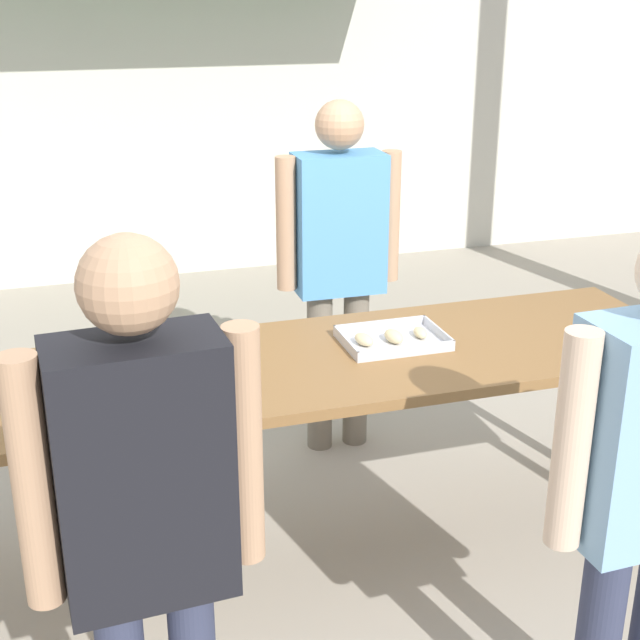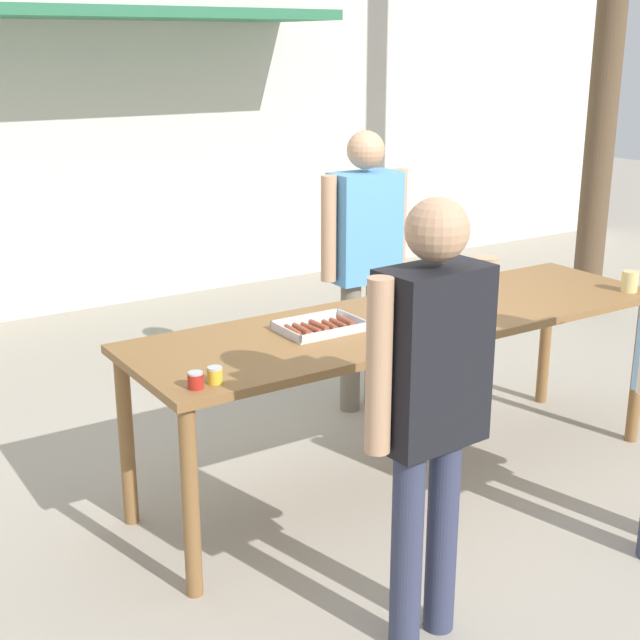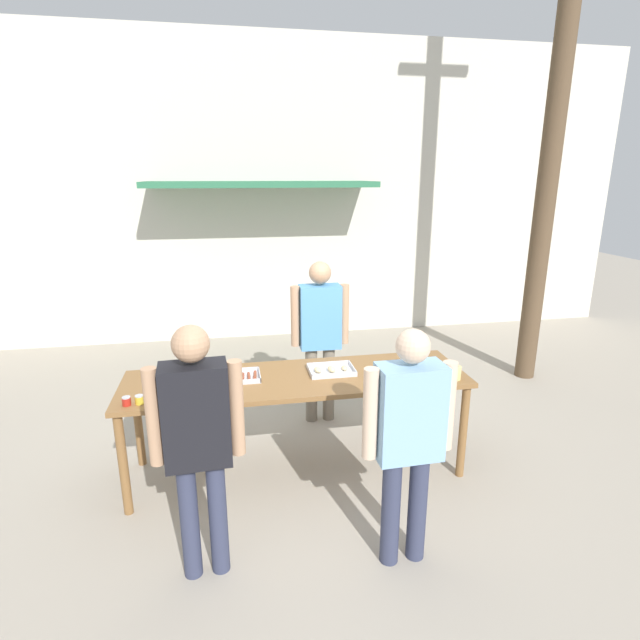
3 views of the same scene
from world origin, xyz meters
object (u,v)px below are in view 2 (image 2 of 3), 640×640
object	(u,v)px
food_tray_sausages	(319,327)
food_tray_buns	(449,301)
beer_cup	(630,281)
person_server_behind_table	(364,248)
condiment_jar_mustard	(196,380)
condiment_jar_ketchup	(215,375)
person_customer_holding_hotdog	(431,389)

from	to	relation	value
food_tray_sausages	food_tray_buns	world-z (taller)	food_tray_buns
beer_cup	person_server_behind_table	size ratio (longest dim) A/B	0.07
condiment_jar_mustard	condiment_jar_ketchup	distance (m)	0.09
person_customer_holding_hotdog	condiment_jar_ketchup	bearing A→B (deg)	-62.64
condiment_jar_mustard	person_server_behind_table	bearing A→B (deg)	35.70
food_tray_sausages	person_customer_holding_hotdog	world-z (taller)	person_customer_holding_hotdog
food_tray_sausages	person_server_behind_table	xyz separation A→B (m)	(0.87, 0.85, 0.12)
condiment_jar_mustard	food_tray_buns	bearing A→B (deg)	12.44
condiment_jar_ketchup	beer_cup	world-z (taller)	beer_cup
food_tray_sausages	person_server_behind_table	distance (m)	1.22
food_tray_buns	person_server_behind_table	bearing A→B (deg)	85.65
condiment_jar_mustard	person_server_behind_table	size ratio (longest dim) A/B	0.04
condiment_jar_mustard	beer_cup	distance (m)	2.60
food_tray_buns	food_tray_sausages	bearing A→B (deg)	179.91
person_server_behind_table	food_tray_buns	bearing A→B (deg)	-93.36
food_tray_buns	beer_cup	distance (m)	1.05
food_tray_sausages	condiment_jar_ketchup	world-z (taller)	condiment_jar_ketchup
person_customer_holding_hotdog	condiment_jar_mustard	bearing A→B (deg)	-57.65
person_customer_holding_hotdog	beer_cup	bearing A→B (deg)	-162.63
food_tray_buns	condiment_jar_mustard	size ratio (longest dim) A/B	5.76
food_tray_sausages	condiment_jar_ketchup	xyz separation A→B (m)	(-0.72, -0.35, 0.02)
food_tray_buns	condiment_jar_ketchup	size ratio (longest dim) A/B	5.76
food_tray_buns	person_server_behind_table	distance (m)	0.86
condiment_jar_mustard	condiment_jar_ketchup	world-z (taller)	same
condiment_jar_ketchup	person_customer_holding_hotdog	size ratio (longest dim) A/B	0.04
person_customer_holding_hotdog	food_tray_buns	bearing A→B (deg)	-136.86
condiment_jar_mustard	beer_cup	bearing A→B (deg)	0.29
food_tray_sausages	beer_cup	world-z (taller)	beer_cup
condiment_jar_ketchup	food_tray_sausages	bearing A→B (deg)	25.72
food_tray_buns	person_server_behind_table	world-z (taller)	person_server_behind_table
food_tray_sausages	food_tray_buns	size ratio (longest dim) A/B	0.99
food_tray_sausages	food_tray_buns	bearing A→B (deg)	-0.09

